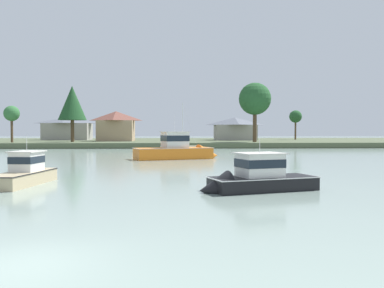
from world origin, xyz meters
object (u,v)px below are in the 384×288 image
object	(u,v)px
sailboat_cream	(180,149)
cruiser_sand	(29,176)
cruiser_black	(252,182)
mooring_buoy_red	(280,157)
cruiser_orange	(181,153)

from	to	relation	value
sailboat_cream	cruiser_sand	bearing A→B (deg)	-103.00
sailboat_cream	cruiser_black	world-z (taller)	sailboat_cream
sailboat_cream	mooring_buoy_red	size ratio (longest dim) A/B	18.69
cruiser_orange	cruiser_sand	bearing A→B (deg)	-114.06
cruiser_black	mooring_buoy_red	world-z (taller)	cruiser_black
cruiser_orange	mooring_buoy_red	xyz separation A→B (m)	(13.00, 2.38, -0.64)
cruiser_black	cruiser_sand	world-z (taller)	cruiser_sand
cruiser_black	mooring_buoy_red	bearing A→B (deg)	72.19
cruiser_black	cruiser_sand	xyz separation A→B (m)	(-13.90, 3.91, -0.03)
sailboat_cream	mooring_buoy_red	world-z (taller)	sailboat_cream
cruiser_orange	sailboat_cream	world-z (taller)	sailboat_cream
cruiser_sand	mooring_buoy_red	distance (m)	34.74
sailboat_cream	cruiser_black	size ratio (longest dim) A/B	1.21
cruiser_orange	cruiser_black	world-z (taller)	cruiser_orange
sailboat_cream	cruiser_sand	world-z (taller)	sailboat_cream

